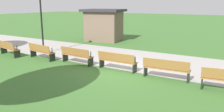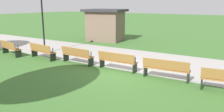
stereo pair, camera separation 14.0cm
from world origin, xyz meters
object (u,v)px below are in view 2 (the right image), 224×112
bench_4 (117,61)px  lamp_post (42,6)px  bench_1 (10,48)px  bench_5 (166,69)px  kiosk (105,25)px  bench_2 (42,51)px  bench_3 (77,55)px

bench_4 → lamp_post: size_ratio=0.45×
lamp_post → bench_1: bearing=-126.2°
bench_5 → lamp_post: 8.92m
bench_1 → kiosk: bearing=87.7°
bench_1 → bench_2: bearing=20.7°
bench_3 → bench_4: 2.44m
bench_5 → kiosk: kiosk is taller
bench_2 → bench_4: same height
bench_1 → bench_3: bearing=18.8°
bench_4 → kiosk: kiosk is taller
bench_1 → bench_5: size_ratio=1.01×
bench_5 → lamp_post: lamp_post is taller
bench_4 → kiosk: bearing=126.9°
bench_3 → lamp_post: (-3.62, 1.02, 2.49)m
bench_2 → bench_4: size_ratio=1.02×
bench_1 → bench_4: 7.32m
kiosk → bench_5: bearing=-51.2°
bench_4 → lamp_post: lamp_post is taller
bench_1 → bench_2: same height
bench_5 → kiosk: (-7.81, 7.23, 0.91)m
bench_3 → bench_4: same height
bench_3 → kiosk: size_ratio=0.54×
bench_4 → kiosk: size_ratio=0.54×
bench_1 → lamp_post: size_ratio=0.47×
bench_1 → bench_3: 4.88m
kiosk → bench_2: bearing=-94.6°
bench_3 → kiosk: 7.85m
bench_2 → bench_5: same height
kiosk → bench_4: bearing=-61.5°
bench_2 → bench_3: bearing=13.2°
bench_2 → lamp_post: 3.04m
bench_2 → kiosk: 7.54m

